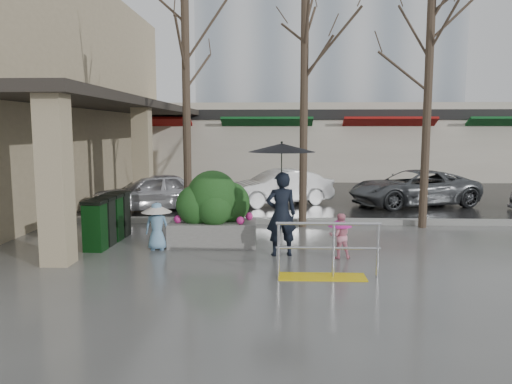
# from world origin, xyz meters

# --- Properties ---
(ground) EXTENTS (120.00, 120.00, 0.00)m
(ground) POSITION_xyz_m (0.00, 0.00, 0.00)
(ground) COLOR #51514F
(ground) RESTS_ON ground
(street_asphalt) EXTENTS (120.00, 36.00, 0.01)m
(street_asphalt) POSITION_xyz_m (0.00, 22.00, 0.01)
(street_asphalt) COLOR black
(street_asphalt) RESTS_ON ground
(curb) EXTENTS (120.00, 0.30, 0.15)m
(curb) POSITION_xyz_m (0.00, 4.00, 0.07)
(curb) COLOR gray
(curb) RESTS_ON ground
(near_building) EXTENTS (6.00, 18.00, 8.00)m
(near_building) POSITION_xyz_m (-9.00, 8.00, 4.00)
(near_building) COLOR tan
(near_building) RESTS_ON ground
(canopy_slab) EXTENTS (2.80, 18.00, 0.25)m
(canopy_slab) POSITION_xyz_m (-4.80, 8.00, 3.62)
(canopy_slab) COLOR #2D2823
(canopy_slab) RESTS_ON pillar_front
(pillar_front) EXTENTS (0.55, 0.55, 3.50)m
(pillar_front) POSITION_xyz_m (-3.90, -0.50, 1.75)
(pillar_front) COLOR tan
(pillar_front) RESTS_ON ground
(pillar_back) EXTENTS (0.55, 0.55, 3.50)m
(pillar_back) POSITION_xyz_m (-3.90, 6.00, 1.75)
(pillar_back) COLOR tan
(pillar_back) RESTS_ON ground
(storefront_row) EXTENTS (34.00, 6.74, 4.00)m
(storefront_row) POSITION_xyz_m (2.00, 17.97, 2.01)
(storefront_row) COLOR beige
(storefront_row) RESTS_ON ground
(office_tower) EXTENTS (18.00, 12.00, 25.00)m
(office_tower) POSITION_xyz_m (4.00, 30.00, 12.50)
(office_tower) COLOR #8C99A8
(office_tower) RESTS_ON ground
(handrail) EXTENTS (1.90, 0.50, 1.03)m
(handrail) POSITION_xyz_m (1.36, -1.20, 0.38)
(handrail) COLOR yellow
(handrail) RESTS_ON ground
(tree_west) EXTENTS (3.20, 3.20, 6.80)m
(tree_west) POSITION_xyz_m (-2.00, 3.60, 5.08)
(tree_west) COLOR #382B21
(tree_west) RESTS_ON ground
(tree_midwest) EXTENTS (3.20, 3.20, 7.00)m
(tree_midwest) POSITION_xyz_m (1.20, 3.60, 5.23)
(tree_midwest) COLOR #382B21
(tree_midwest) RESTS_ON ground
(tree_mideast) EXTENTS (3.20, 3.20, 6.50)m
(tree_mideast) POSITION_xyz_m (4.50, 3.60, 4.86)
(tree_mideast) COLOR #382B21
(tree_mideast) RESTS_ON ground
(woman) EXTENTS (1.43, 1.43, 2.45)m
(woman) POSITION_xyz_m (0.57, 0.37, 1.49)
(woman) COLOR black
(woman) RESTS_ON ground
(child_pink) EXTENTS (0.50, 0.50, 0.95)m
(child_pink) POSITION_xyz_m (1.79, 0.19, 0.54)
(child_pink) COLOR pink
(child_pink) RESTS_ON ground
(child_blue) EXTENTS (0.69, 0.69, 1.08)m
(child_blue) POSITION_xyz_m (-2.21, 0.76, 0.66)
(child_blue) COLOR #72A2CB
(child_blue) RESTS_ON ground
(planter) EXTENTS (2.04, 1.19, 1.75)m
(planter) POSITION_xyz_m (-1.00, 1.30, 0.84)
(planter) COLOR gray
(planter) RESTS_ON ground
(news_boxes) EXTENTS (0.54, 2.04, 1.13)m
(news_boxes) POSITION_xyz_m (-3.53, 1.41, 0.57)
(news_boxes) COLOR #0C3510
(news_boxes) RESTS_ON ground
(car_a) EXTENTS (3.98, 2.89, 1.26)m
(car_a) POSITION_xyz_m (-3.70, 6.06, 0.63)
(car_a) COLOR silver
(car_a) RESTS_ON ground
(car_b) EXTENTS (4.03, 2.80, 1.26)m
(car_b) POSITION_xyz_m (0.55, 7.52, 0.63)
(car_b) COLOR white
(car_b) RESTS_ON ground
(car_c) EXTENTS (4.94, 3.29, 1.26)m
(car_c) POSITION_xyz_m (5.29, 7.55, 0.63)
(car_c) COLOR #525659
(car_c) RESTS_ON ground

